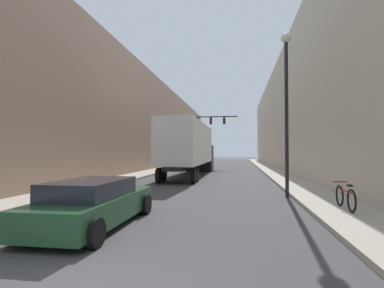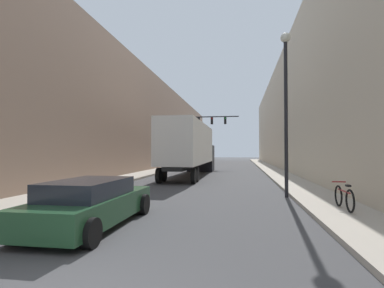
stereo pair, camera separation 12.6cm
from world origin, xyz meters
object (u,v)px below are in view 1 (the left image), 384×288
Objects in this scene: semi_truck at (191,147)px; street_lamp at (286,92)px; sedan_car at (94,203)px; traffic_signal_gantry at (199,130)px; parked_bicycle at (345,197)px.

street_lamp is (6.01, -10.44, 2.29)m from semi_truck.
sedan_car is 0.69× the size of traffic_signal_gantry.
parked_bicycle is at bearing -62.05° from semi_truck.
parked_bicycle is at bearing 20.94° from sedan_car.
semi_truck is 3.01× the size of sedan_car.
street_lamp is (5.99, 6.13, 4.03)m from sedan_car.
street_lamp is 4.02× the size of parked_bicycle.
semi_truck is at bearing 117.95° from parked_bicycle.
traffic_signal_gantry is 3.78× the size of parked_bicycle.
sedan_car is 7.81m from parked_bicycle.
street_lamp is at bearing -60.08° from semi_truck.
street_lamp is at bearing -73.46° from traffic_signal_gantry.
street_lamp is (7.22, -24.30, -0.18)m from traffic_signal_gantry.
parked_bicycle is at bearing -72.86° from traffic_signal_gantry.
sedan_car is at bearing -159.06° from parked_bicycle.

